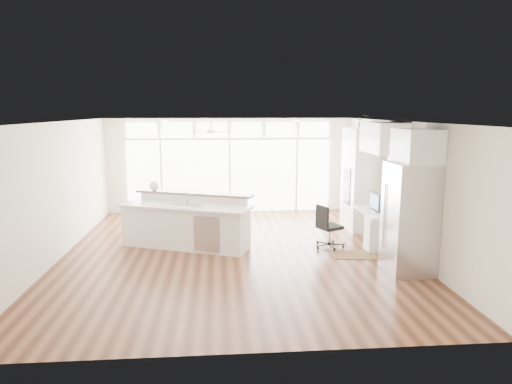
{
  "coord_description": "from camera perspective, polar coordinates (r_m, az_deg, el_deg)",
  "views": [
    {
      "loc": [
        -0.31,
        -9.11,
        2.92
      ],
      "look_at": [
        0.49,
        0.6,
        1.17
      ],
      "focal_mm": 32.0,
      "sensor_mm": 36.0,
      "label": 1
    }
  ],
  "objects": [
    {
      "name": "wall_right",
      "position": [
        9.99,
        17.78,
        0.65
      ],
      "size": [
        0.04,
        8.0,
        2.7
      ],
      "primitive_type": "cube",
      "color": "silver",
      "rests_on": "floor"
    },
    {
      "name": "kitchen_island",
      "position": [
        9.92,
        -8.81,
        -3.68
      ],
      "size": [
        3.03,
        2.04,
        1.13
      ],
      "primitive_type": "cube",
      "rotation": [
        0.0,
        0.0,
        -0.38
      ],
      "color": "white",
      "rests_on": "floor"
    },
    {
      "name": "transom_row",
      "position": [
        13.06,
        -3.36,
        7.79
      ],
      "size": [
        5.9,
        0.06,
        0.4
      ],
      "primitive_type": "cube",
      "color": "white",
      "rests_on": "wall_back"
    },
    {
      "name": "wall_back",
      "position": [
        13.2,
        -3.32,
        3.33
      ],
      "size": [
        7.0,
        0.04,
        2.7
      ],
      "primitive_type": "cube",
      "color": "silver",
      "rests_on": "floor"
    },
    {
      "name": "desk_nook",
      "position": [
        10.33,
        14.96,
        -4.41
      ],
      "size": [
        0.72,
        1.3,
        0.76
      ],
      "primitive_type": "cube",
      "color": "white",
      "rests_on": "floor"
    },
    {
      "name": "keyboard",
      "position": [
        10.16,
        13.73,
        -2.35
      ],
      "size": [
        0.13,
        0.31,
        0.01
      ],
      "primitive_type": "cube",
      "rotation": [
        0.0,
        0.0,
        -0.08
      ],
      "color": "white",
      "rests_on": "desk_nook"
    },
    {
      "name": "desk_window",
      "position": [
        10.22,
        17.0,
        2.03
      ],
      "size": [
        0.04,
        0.85,
        0.85
      ],
      "primitive_type": "cube",
      "color": "silver",
      "rests_on": "wall_right"
    },
    {
      "name": "fridge_cabinet",
      "position": [
        8.52,
        19.51,
        5.43
      ],
      "size": [
        0.64,
        0.9,
        0.6
      ],
      "primitive_type": "cube",
      "color": "white",
      "rests_on": "wall_right"
    },
    {
      "name": "glass_wall",
      "position": [
        13.18,
        -3.3,
        2.0
      ],
      "size": [
        5.8,
        0.06,
        2.08
      ],
      "primitive_type": "cube",
      "color": "white",
      "rests_on": "wall_back"
    },
    {
      "name": "floor",
      "position": [
        9.57,
        -2.64,
        -7.66
      ],
      "size": [
        7.0,
        8.0,
        0.02
      ],
      "primitive_type": "cube",
      "color": "#432214",
      "rests_on": "ground"
    },
    {
      "name": "fishbowl",
      "position": [
        10.57,
        -12.61,
        0.79
      ],
      "size": [
        0.3,
        0.3,
        0.22
      ],
      "primitive_type": "sphere",
      "rotation": [
        0.0,
        0.0,
        -0.49
      ],
      "color": "white",
      "rests_on": "kitchen_island"
    },
    {
      "name": "potted_plant",
      "position": [
        11.45,
        13.15,
        8.43
      ],
      "size": [
        0.29,
        0.32,
        0.25
      ],
      "primitive_type": "imported",
      "rotation": [
        0.0,
        0.0,
        0.02
      ],
      "color": "#305E28",
      "rests_on": "oven_cabinet"
    },
    {
      "name": "wall_left",
      "position": [
        9.78,
        -23.67,
        0.08
      ],
      "size": [
        0.04,
        8.0,
        2.7
      ],
      "primitive_type": "cube",
      "color": "silver",
      "rests_on": "floor"
    },
    {
      "name": "oven_cabinet",
      "position": [
        11.57,
        12.87,
        1.62
      ],
      "size": [
        0.64,
        1.2,
        2.5
      ],
      "primitive_type": "cube",
      "color": "white",
      "rests_on": "floor"
    },
    {
      "name": "recessed_lights",
      "position": [
        9.31,
        -2.82,
        8.69
      ],
      "size": [
        3.4,
        3.0,
        0.02
      ],
      "primitive_type": "cube",
      "color": "silver",
      "rests_on": "ceiling"
    },
    {
      "name": "ceiling_fan",
      "position": [
        11.92,
        -5.66,
        8.01
      ],
      "size": [
        1.16,
        1.16,
        0.32
      ],
      "primitive_type": "cube",
      "color": "silver",
      "rests_on": "ceiling"
    },
    {
      "name": "framed_photos",
      "position": [
        10.82,
        15.76,
        1.72
      ],
      "size": [
        0.06,
        0.22,
        0.8
      ],
      "primitive_type": "cube",
      "color": "black",
      "rests_on": "wall_right"
    },
    {
      "name": "rug",
      "position": [
        9.61,
        12.06,
        -7.7
      ],
      "size": [
        0.88,
        0.69,
        0.01
      ],
      "primitive_type": "cube",
      "rotation": [
        0.0,
        0.0,
        -0.13
      ],
      "color": "#3A2412",
      "rests_on": "floor"
    },
    {
      "name": "monitor",
      "position": [
        10.17,
        14.69,
        -1.16
      ],
      "size": [
        0.13,
        0.53,
        0.44
      ],
      "primitive_type": "cube",
      "rotation": [
        0.0,
        0.0,
        0.08
      ],
      "color": "black",
      "rests_on": "desk_nook"
    },
    {
      "name": "refrigerator",
      "position": [
        8.69,
        18.64,
        -3.13
      ],
      "size": [
        0.76,
        0.9,
        2.0
      ],
      "primitive_type": "cube",
      "color": "#B7B6BB",
      "rests_on": "floor"
    },
    {
      "name": "office_chair",
      "position": [
        9.93,
        9.2,
        -4.28
      ],
      "size": [
        0.62,
        0.61,
        0.93
      ],
      "primitive_type": "cube",
      "rotation": [
        0.0,
        0.0,
        0.44
      ],
      "color": "black",
      "rests_on": "floor"
    },
    {
      "name": "ceiling",
      "position": [
        9.11,
        -2.78,
        8.78
      ],
      "size": [
        7.0,
        8.0,
        0.02
      ],
      "primitive_type": "cube",
      "color": "white",
      "rests_on": "wall_back"
    },
    {
      "name": "upper_cabinets",
      "position": [
        10.04,
        15.69,
        6.55
      ],
      "size": [
        0.64,
        1.3,
        0.64
      ],
      "primitive_type": "cube",
      "color": "white",
      "rests_on": "wall_right"
    },
    {
      "name": "wall_front",
      "position": [
        5.35,
        -1.19,
        -6.87
      ],
      "size": [
        7.0,
        0.04,
        2.7
      ],
      "primitive_type": "cube",
      "color": "silver",
      "rests_on": "floor"
    }
  ]
}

